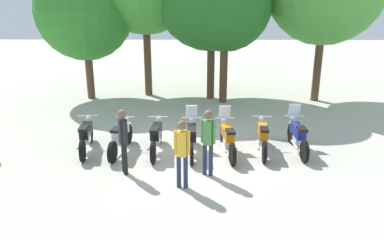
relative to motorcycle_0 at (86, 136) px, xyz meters
name	(u,v)px	position (x,y,z in m)	size (l,w,h in m)	color
ground_plane	(192,153)	(3.25, -0.11, -0.50)	(80.00, 80.00, 0.00)	#BCB7A8
motorcycle_0	(86,136)	(0.00, 0.00, 0.00)	(0.62, 2.18, 0.99)	black
motorcycle_1	(121,137)	(1.09, -0.09, 0.00)	(0.64, 2.19, 0.99)	black
motorcycle_2	(156,137)	(2.17, -0.06, 0.00)	(0.62, 2.19, 0.99)	black
motorcycle_3	(192,137)	(3.25, -0.14, 0.01)	(0.62, 2.19, 1.37)	black
motorcycle_4	(227,138)	(4.33, -0.17, 0.01)	(0.62, 2.19, 1.37)	black
motorcycle_5	(263,136)	(5.42, 0.02, 0.00)	(0.62, 2.19, 0.99)	black
motorcycle_6	(298,135)	(6.49, 0.08, 0.01)	(0.62, 2.19, 1.37)	black
person_0	(182,149)	(3.06, -2.34, 0.52)	(0.41, 0.26, 1.74)	#232D4C
person_1	(208,137)	(3.70, -1.63, 0.56)	(0.40, 0.30, 1.79)	#232D4C
person_2	(123,136)	(1.49, -1.57, 0.55)	(0.31, 0.40, 1.78)	black
tree_0	(84,12)	(-1.80, 6.83, 3.57)	(4.46, 4.46, 6.31)	brown
tree_3	(225,5)	(4.60, 6.18, 3.86)	(4.09, 4.09, 6.42)	brown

